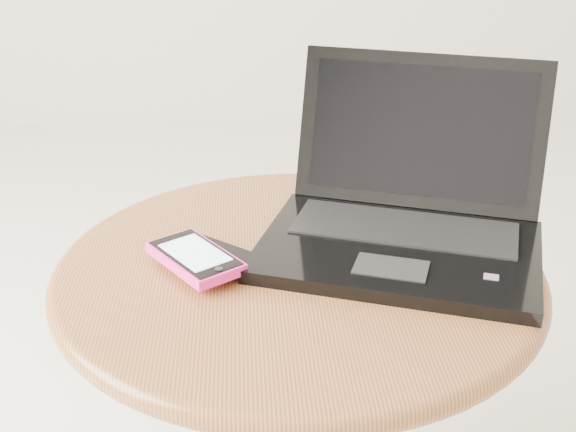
{
  "coord_description": "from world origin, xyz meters",
  "views": [
    {
      "loc": [
        -0.15,
        -0.76,
        0.89
      ],
      "look_at": [
        -0.1,
        0.03,
        0.52
      ],
      "focal_mm": 48.29,
      "sensor_mm": 36.0,
      "label": 1
    }
  ],
  "objects": [
    {
      "name": "table",
      "position": [
        -0.09,
        0.04,
        0.36
      ],
      "size": [
        0.58,
        0.58,
        0.46
      ],
      "color": "#522D0F",
      "rests_on": "ground"
    },
    {
      "name": "phone_pink",
      "position": [
        -0.21,
        0.02,
        0.47
      ],
      "size": [
        0.12,
        0.13,
        0.01
      ],
      "color": "#FF288D",
      "rests_on": "phone_black"
    },
    {
      "name": "phone_black",
      "position": [
        -0.19,
        0.05,
        0.46
      ],
      "size": [
        0.12,
        0.11,
        0.01
      ],
      "color": "black",
      "rests_on": "table"
    },
    {
      "name": "laptop",
      "position": [
        0.04,
        0.08,
        0.5
      ],
      "size": [
        0.4,
        0.38,
        0.21
      ],
      "color": "black",
      "rests_on": "table"
    }
  ]
}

